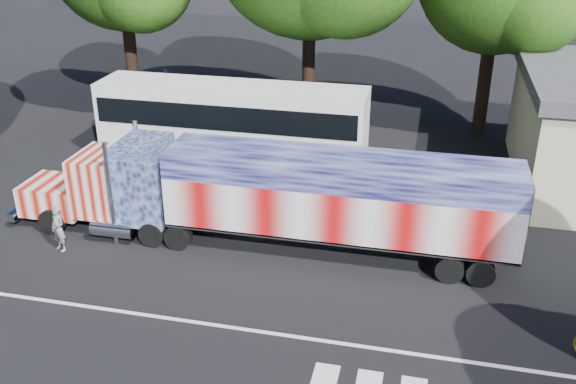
# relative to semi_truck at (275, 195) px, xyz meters

# --- Properties ---
(ground) EXTENTS (100.00, 100.00, 0.00)m
(ground) POSITION_rel_semi_truck_xyz_m (0.31, -2.20, -2.10)
(ground) COLOR black
(lane_markings) EXTENTS (30.00, 2.67, 0.01)m
(lane_markings) POSITION_rel_semi_truck_xyz_m (2.02, -5.97, -2.10)
(lane_markings) COLOR silver
(lane_markings) RESTS_ON ground
(semi_truck) EXTENTS (19.17, 3.03, 4.09)m
(semi_truck) POSITION_rel_semi_truck_xyz_m (0.00, 0.00, 0.00)
(semi_truck) COLOR black
(semi_truck) RESTS_ON ground
(coach_bus) EXTENTS (13.09, 3.05, 3.81)m
(coach_bus) POSITION_rel_semi_truck_xyz_m (-4.14, 7.90, -0.13)
(coach_bus) COLOR white
(coach_bus) RESTS_ON ground
(woman) EXTENTS (0.77, 0.66, 1.78)m
(woman) POSITION_rel_semi_truck_xyz_m (-7.70, -2.10, -1.21)
(woman) COLOR slate
(woman) RESTS_ON ground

